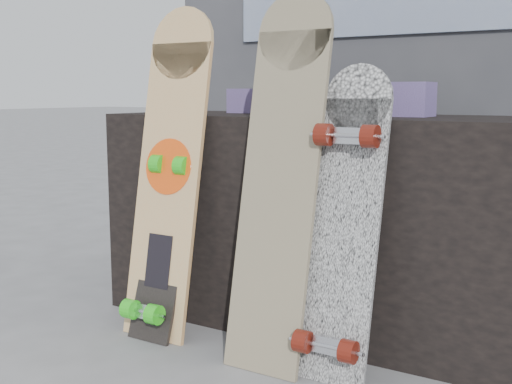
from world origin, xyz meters
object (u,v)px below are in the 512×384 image
Objects in this scene: vendor_table at (317,219)px; longboard_geisha at (170,162)px; longboard_cascadia at (344,219)px; skateboard_dark at (166,226)px; longboard_celtic at (281,168)px.

longboard_geisha is at bearing -138.34° from vendor_table.
longboard_cascadia is 1.23× the size of skateboard_dark.
longboard_celtic is at bearing 0.22° from skateboard_dark.
longboard_cascadia is at bearing -2.94° from longboard_geisha.
skateboard_dark is at bearing -135.37° from vendor_table.
longboard_cascadia is at bearing -0.53° from longboard_celtic.
skateboard_dark is (0.00, -0.04, -0.23)m from longboard_geisha.
vendor_table is at bearing 41.66° from longboard_geisha.
longboard_cascadia reaches higher than vendor_table.
skateboard_dark is (-0.48, -0.00, -0.24)m from longboard_celtic.
longboard_celtic reaches higher than vendor_table.
longboard_celtic is (0.48, -0.03, 0.01)m from longboard_geisha.
vendor_table is at bearing 44.63° from skateboard_dark.
longboard_cascadia is (0.71, -0.04, -0.13)m from longboard_geisha.
vendor_table is 0.60m from longboard_geisha.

